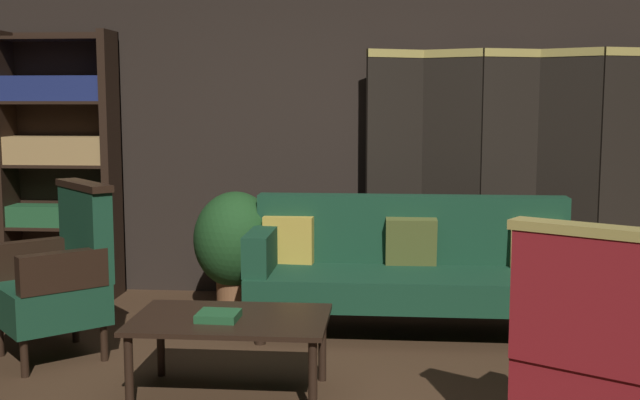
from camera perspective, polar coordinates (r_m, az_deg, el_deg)
back_wall at (r=6.20m, az=1.33°, el=6.03°), size 7.20×0.10×2.80m
folding_screen at (r=6.05m, az=13.41°, el=1.88°), size 2.13×0.27×1.90m
bookshelf at (r=6.47m, az=-18.24°, el=2.86°), size 0.90×0.32×2.05m
velvet_couch at (r=5.30m, az=6.57°, el=-4.52°), size 2.12×0.78×0.88m
coffee_table at (r=4.14m, az=-6.45°, el=-8.99°), size 1.00×0.64×0.42m
armchair_gilt_accent at (r=3.54m, az=19.08°, el=-10.17°), size 0.80×0.79×1.04m
armchair_wing_left at (r=4.96m, az=-18.20°, el=-5.22°), size 0.82×0.82×1.04m
potted_plant at (r=5.64m, az=-6.09°, el=-3.19°), size 0.59×0.59×0.89m
book_green_cloth at (r=4.08m, az=-7.33°, el=-8.27°), size 0.21×0.19×0.04m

